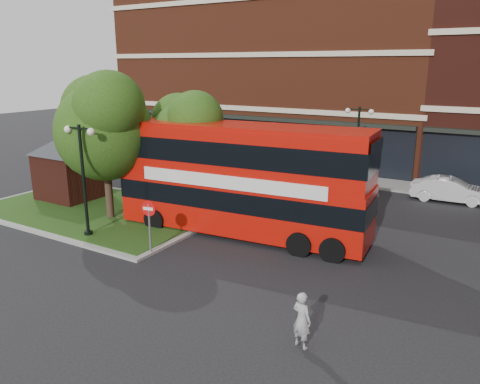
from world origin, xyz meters
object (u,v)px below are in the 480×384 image
Objects in this scene: woman at (302,320)px; car_silver at (251,161)px; car_white at (450,190)px; bus at (242,172)px.

car_silver is at bearing -39.80° from woman.
woman reaches higher than car_white.
bus is 7.16× the size of woman.
woman is 17.18m from car_white.
car_silver is at bearing 79.93° from car_white.
car_silver is 0.90× the size of car_white.
bus is 9.21m from woman.
car_white is (1.43, 17.13, -0.13)m from woman.
bus is at bearing -31.76° from woman.
bus reaches higher than car_white.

